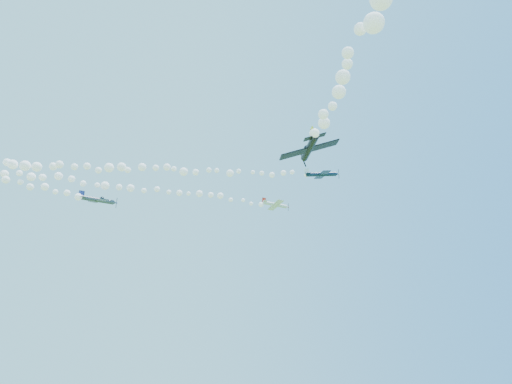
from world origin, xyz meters
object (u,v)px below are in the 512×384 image
object	(u,v)px
plane_white	(276,205)
plane_navy	(322,174)
plane_grey	(98,200)
plane_black	(309,149)

from	to	relation	value
plane_white	plane_navy	world-z (taller)	plane_white
plane_grey	plane_black	distance (m)	48.00
plane_white	plane_black	world-z (taller)	plane_white
plane_navy	plane_grey	xyz separation A→B (m)	(-40.74, 16.57, -3.59)
plane_navy	plane_grey	bearing A→B (deg)	169.55
plane_white	plane_navy	xyz separation A→B (m)	(3.03, -18.51, -0.34)
plane_black	plane_navy	bearing A→B (deg)	-19.01
plane_grey	plane_white	bearing A→B (deg)	-17.70
plane_white	plane_grey	xyz separation A→B (m)	(-37.70, -1.95, -3.93)
plane_grey	plane_black	size ratio (longest dim) A/B	1.00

